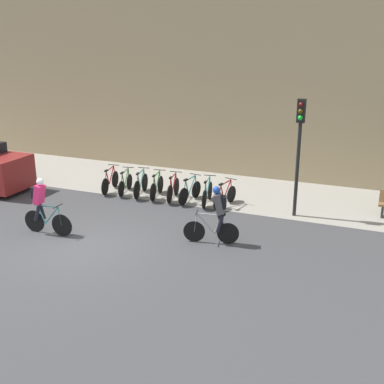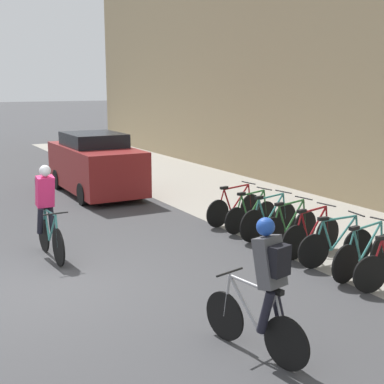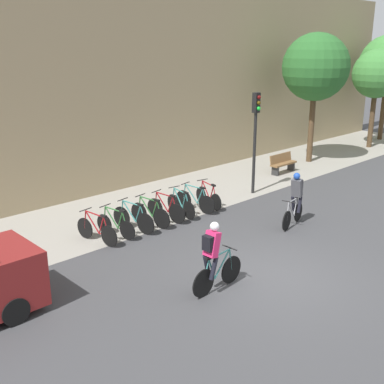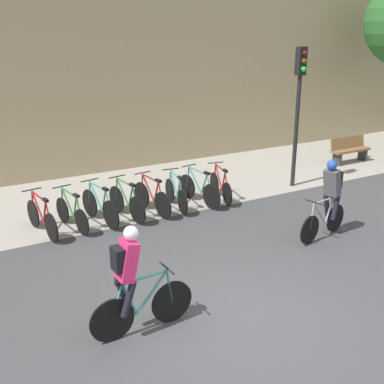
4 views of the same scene
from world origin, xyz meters
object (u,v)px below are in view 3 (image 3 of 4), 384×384
parked_bike_5 (181,205)px  parked_bike_7 (208,197)px  parked_bike_6 (195,200)px  parked_bike_1 (116,225)px  parked_bike_3 (150,214)px  cyclist_grey (296,197)px  parked_bike_0 (97,230)px  cyclist_pink (214,256)px  traffic_light_pole (256,125)px  parked_bike_2 (133,219)px  bench (283,163)px  parked_bike_4 (166,209)px

parked_bike_5 → parked_bike_7: (1.37, -0.00, -0.01)m
parked_bike_6 → parked_bike_7: bearing=0.0°
parked_bike_1 → parked_bike_3: bearing=0.0°
parked_bike_7 → parked_bike_3: bearing=180.0°
cyclist_grey → parked_bike_0: bearing=150.2°
cyclist_pink → traffic_light_pole: (6.94, 4.47, 1.78)m
parked_bike_2 → parked_bike_7: parked_bike_2 is taller
parked_bike_2 → parked_bike_0: bearing=-180.0°
traffic_light_pole → bench: bearing=17.3°
parked_bike_4 → parked_bike_7: (2.05, -0.00, -0.02)m
bench → traffic_light_pole: bearing=-162.7°
parked_bike_7 → bench: parked_bike_7 is taller
parked_bike_3 → cyclist_grey: bearing=-42.2°
parked_bike_6 → parked_bike_3: bearing=180.0°
cyclist_grey → parked_bike_3: (-3.53, 3.20, -0.54)m
cyclist_grey → bench: (5.13, 4.22, -0.48)m
parked_bike_4 → parked_bike_1: bearing=-180.0°
cyclist_pink → parked_bike_5: bearing=55.8°
parked_bike_2 → parked_bike_7: bearing=-0.0°
parked_bike_1 → parked_bike_3: 1.37m
parked_bike_5 → bench: size_ratio=1.05×
parked_bike_3 → parked_bike_5: parked_bike_3 is taller
parked_bike_5 → parked_bike_3: bearing=180.0°
parked_bike_3 → parked_bike_5: size_ratio=1.03×
cyclist_grey → parked_bike_3: cyclist_grey is taller
parked_bike_3 → parked_bike_6: parked_bike_3 is taller
cyclist_grey → parked_bike_4: 4.32m
parked_bike_6 → parked_bike_5: bearing=180.0°
parked_bike_5 → bench: bearing=8.0°
parked_bike_3 → parked_bike_5: (1.36, -0.00, -0.01)m
cyclist_pink → parked_bike_1: cyclist_pink is taller
parked_bike_0 → parked_bike_2: (1.37, 0.00, 0.01)m
bench → parked_bike_4: bearing=-172.7°
parked_bike_5 → traffic_light_pole: traffic_light_pole is taller
traffic_light_pole → parked_bike_1: bearing=179.7°
parked_bike_1 → parked_bike_2: bearing=0.1°
cyclist_pink → bench: cyclist_pink is taller
parked_bike_1 → parked_bike_5: parked_bike_5 is taller
parked_bike_2 → traffic_light_pole: traffic_light_pole is taller
cyclist_pink → traffic_light_pole: size_ratio=0.45×
parked_bike_6 → parked_bike_2: bearing=180.0°
parked_bike_1 → bench: (10.02, 1.02, 0.08)m
cyclist_pink → bench: (10.35, 5.53, -0.48)m
parked_bike_1 → parked_bike_6: parked_bike_6 is taller
parked_bike_1 → parked_bike_7: 4.09m
parked_bike_5 → bench: parked_bike_5 is taller
cyclist_grey → parked_bike_3: bearing=137.8°
cyclist_pink → parked_bike_4: 5.13m
cyclist_grey → parked_bike_5: 3.90m
parked_bike_4 → traffic_light_pole: bearing=-0.5°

